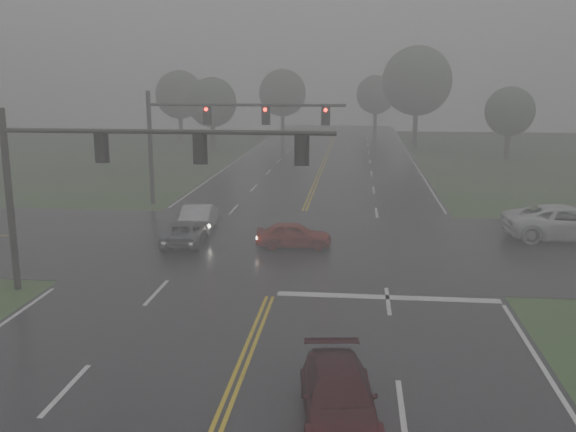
# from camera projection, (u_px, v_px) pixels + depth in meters

# --- Properties ---
(main_road) EXTENTS (18.00, 160.00, 0.02)m
(main_road) POSITION_uv_depth(u_px,v_px,m) (287.00, 255.00, 30.51)
(main_road) COLOR black
(main_road) RESTS_ON ground
(cross_street) EXTENTS (120.00, 14.00, 0.02)m
(cross_street) POSITION_uv_depth(u_px,v_px,m) (291.00, 244.00, 32.46)
(cross_street) COLOR black
(cross_street) RESTS_ON ground
(stop_bar) EXTENTS (8.50, 0.50, 0.01)m
(stop_bar) POSITION_uv_depth(u_px,v_px,m) (387.00, 298.00, 24.60)
(stop_bar) COLOR silver
(stop_bar) RESTS_ON ground
(sedan_maroon) EXTENTS (2.34, 4.63, 1.29)m
(sedan_maroon) POSITION_uv_depth(u_px,v_px,m) (338.00, 421.00, 15.87)
(sedan_maroon) COLOR #33090E
(sedan_maroon) RESTS_ON ground
(sedan_red) EXTENTS (3.83, 1.74, 1.27)m
(sedan_red) POSITION_uv_depth(u_px,v_px,m) (294.00, 247.00, 31.83)
(sedan_red) COLOR maroon
(sedan_red) RESTS_ON ground
(sedan_silver) EXTENTS (2.01, 4.66, 1.49)m
(sedan_silver) POSITION_uv_depth(u_px,v_px,m) (200.00, 230.00, 35.33)
(sedan_silver) COLOR #A6A8AE
(sedan_silver) RESTS_ON ground
(car_grey) EXTENTS (2.28, 4.41, 1.19)m
(car_grey) POSITION_uv_depth(u_px,v_px,m) (186.00, 244.00, 32.49)
(car_grey) COLOR #505257
(car_grey) RESTS_ON ground
(pickup_white) EXTENTS (6.51, 3.28, 1.77)m
(pickup_white) POSITION_uv_depth(u_px,v_px,m) (566.00, 240.00, 33.33)
(pickup_white) COLOR silver
(pickup_white) RESTS_ON ground
(signal_gantry_near) EXTENTS (12.80, 0.31, 7.17)m
(signal_gantry_near) POSITION_uv_depth(u_px,v_px,m) (105.00, 165.00, 24.21)
(signal_gantry_near) COLOR black
(signal_gantry_near) RESTS_ON ground
(signal_gantry_far) EXTENTS (12.81, 0.37, 7.39)m
(signal_gantry_far) POSITION_uv_depth(u_px,v_px,m) (209.00, 126.00, 41.04)
(signal_gantry_far) COLOR black
(signal_gantry_far) RESTS_ON ground
(tree_nw_a) EXTENTS (5.57, 5.57, 8.17)m
(tree_nw_a) POSITION_uv_depth(u_px,v_px,m) (212.00, 102.00, 71.86)
(tree_nw_a) COLOR #352C23
(tree_nw_a) RESTS_ON ground
(tree_ne_a) EXTENTS (7.97, 7.97, 11.70)m
(tree_ne_a) POSITION_uv_depth(u_px,v_px,m) (417.00, 81.00, 73.44)
(tree_ne_a) COLOR #352C23
(tree_ne_a) RESTS_ON ground
(tree_n_mid) EXTENTS (6.26, 6.26, 9.19)m
(tree_n_mid) POSITION_uv_depth(u_px,v_px,m) (283.00, 93.00, 85.26)
(tree_n_mid) COLOR #352C23
(tree_n_mid) RESTS_ON ground
(tree_e_near) EXTENTS (4.95, 4.95, 7.27)m
(tree_e_near) POSITION_uv_depth(u_px,v_px,m) (510.00, 112.00, 64.46)
(tree_e_near) COLOR #352C23
(tree_e_near) RESTS_ON ground
(tree_nw_b) EXTENTS (6.12, 6.12, 8.98)m
(tree_nw_b) POSITION_uv_depth(u_px,v_px,m) (180.00, 95.00, 81.34)
(tree_nw_b) COLOR #352C23
(tree_nw_b) RESTS_ON ground
(tree_n_far) EXTENTS (5.72, 5.72, 8.40)m
(tree_n_far) POSITION_uv_depth(u_px,v_px,m) (376.00, 95.00, 94.64)
(tree_n_far) COLOR #352C23
(tree_n_far) RESTS_ON ground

